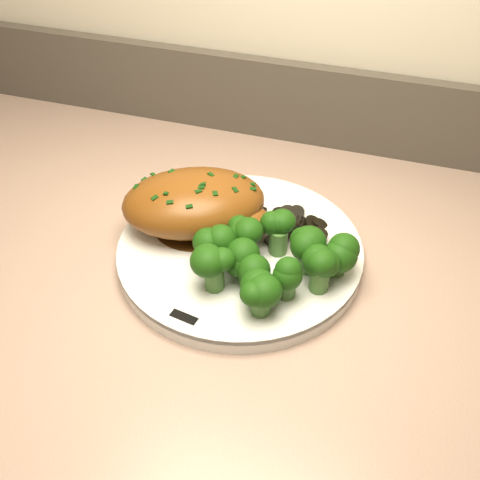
% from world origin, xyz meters
% --- Properties ---
extents(plate, '(0.29, 0.29, 0.02)m').
position_xyz_m(plate, '(0.65, 1.71, 0.91)').
color(plate, white).
rests_on(plate, counter).
extents(rim_accent_0, '(0.02, 0.03, 0.00)m').
position_xyz_m(rim_accent_0, '(0.76, 1.75, 0.92)').
color(rim_accent_0, black).
rests_on(rim_accent_0, plate).
extents(rim_accent_1, '(0.03, 0.03, 0.00)m').
position_xyz_m(rim_accent_1, '(0.55, 1.79, 0.92)').
color(rim_accent_1, black).
rests_on(rim_accent_1, plate).
extents(rim_accent_2, '(0.03, 0.02, 0.00)m').
position_xyz_m(rim_accent_2, '(0.62, 1.59, 0.92)').
color(rim_accent_2, black).
rests_on(rim_accent_2, plate).
extents(gravy_pool, '(0.10, 0.10, 0.00)m').
position_xyz_m(gravy_pool, '(0.58, 1.73, 0.92)').
color(gravy_pool, '#3F240B').
rests_on(gravy_pool, plate).
extents(chicken_breast, '(0.20, 0.18, 0.07)m').
position_xyz_m(chicken_breast, '(0.59, 1.73, 0.95)').
color(chicken_breast, brown).
rests_on(chicken_breast, plate).
extents(mushroom_pile, '(0.09, 0.07, 0.02)m').
position_xyz_m(mushroom_pile, '(0.68, 1.75, 0.93)').
color(mushroom_pile, black).
rests_on(mushroom_pile, plate).
extents(broccoli_florets, '(0.16, 0.13, 0.05)m').
position_xyz_m(broccoli_florets, '(0.69, 1.67, 0.95)').
color(broccoli_florets, '#467331').
rests_on(broccoli_florets, plate).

